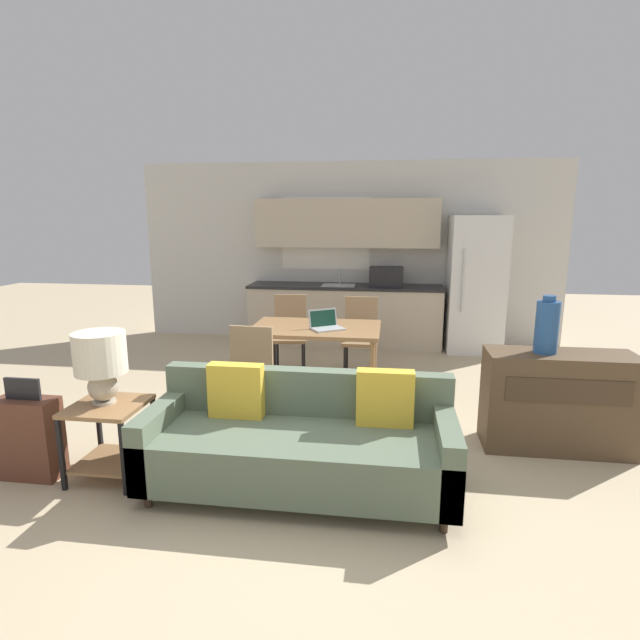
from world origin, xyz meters
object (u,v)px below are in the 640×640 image
credenza (558,401)px  laptop (326,324)px  dining_table (316,333)px  couch (301,442)px  refrigerator (475,284)px  suitcase (29,437)px  dining_chair_far_left (290,330)px  dining_chair_far_right (361,333)px  dining_chair_near_left (256,369)px  table_lamp (101,360)px  vase (547,326)px  side_table (109,428)px

credenza → laptop: laptop is taller
dining_table → couch: 1.96m
refrigerator → suitcase: bearing=-132.4°
credenza → dining_chair_far_left: 3.19m
credenza → dining_chair_far_right: 2.49m
dining_chair_near_left → laptop: 0.96m
laptop → table_lamp: bearing=-160.1°
refrigerator → table_lamp: size_ratio=3.62×
table_lamp → vase: bearing=15.8°
couch → credenza: couch is taller
side_table → laptop: size_ratio=1.39×
refrigerator → dining_table: size_ratio=1.40×
side_table → dining_chair_far_right: size_ratio=0.60×
vase → dining_chair_near_left: 2.54m
refrigerator → couch: bearing=-113.9°
refrigerator → laptop: refrigerator is taller
credenza → vase: size_ratio=2.50×
couch → dining_chair_far_left: (-0.63, 2.73, 0.17)m
dining_table → vase: (2.03, -1.02, 0.36)m
vase → dining_chair_far_left: size_ratio=0.50×
credenza → dining_chair_far_left: (-2.62, 1.83, 0.10)m
couch → dining_chair_near_left: 1.29m
credenza → vase: 0.64m
laptop → dining_chair_near_left: bearing=-161.1°
table_lamp → suitcase: bearing=-169.4°
suitcase → refrigerator: bearing=47.6°
side_table → credenza: (3.41, 0.95, 0.03)m
couch → table_lamp: bearing=-178.7°
vase → dining_chair_far_left: (-2.48, 1.83, -0.53)m
refrigerator → couch: size_ratio=0.90×
dining_chair_far_right → dining_table: bearing=-120.4°
refrigerator → suitcase: 5.67m
couch → laptop: 1.90m
table_lamp → dining_chair_far_right: size_ratio=0.56×
side_table → dining_chair_far_left: bearing=74.1°
dining_table → side_table: dining_table is taller
dining_table → credenza: bearing=-25.2°
dining_table → side_table: (-1.24, -1.97, -0.30)m
dining_chair_far_right → refrigerator: bearing=40.2°
laptop → credenza: bearing=-58.1°
credenza → suitcase: bearing=-165.5°
side_table → dining_chair_far_left: (0.79, 2.78, 0.12)m
table_lamp → dining_table: bearing=57.0°
credenza → suitcase: credenza is taller
dining_chair_far_right → suitcase: dining_chair_far_right is taller
table_lamp → vase: 3.43m
refrigerator → dining_chair_near_left: (-2.41, -2.91, -0.45)m
credenza → refrigerator: bearing=93.7°
laptop → suitcase: (-1.95, -1.98, -0.49)m
credenza → table_lamp: bearing=-164.8°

